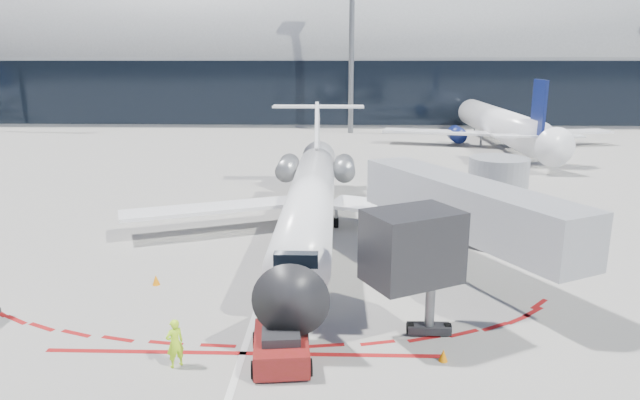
{
  "coord_description": "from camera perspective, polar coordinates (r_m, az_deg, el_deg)",
  "views": [
    {
      "loc": [
        3.27,
        -29.49,
        10.14
      ],
      "look_at": [
        2.37,
        -0.29,
        2.75
      ],
      "focal_mm": 32.0,
      "sensor_mm": 36.0,
      "label": 1
    }
  ],
  "objects": [
    {
      "name": "light_mast_centre",
      "position": [
        77.54,
        3.18,
        15.93
      ],
      "size": [
        0.7,
        0.7,
        25.0
      ],
      "primitive_type": "cylinder",
      "color": "slate",
      "rests_on": "ground"
    },
    {
      "name": "pushback_tug",
      "position": [
        20.07,
        -3.91,
        -14.44
      ],
      "size": [
        2.27,
        4.72,
        1.21
      ],
      "rotation": [
        0.0,
        0.0,
        0.11
      ],
      "color": "#63150E",
      "rests_on": "ground"
    },
    {
      "name": "safety_cone_left",
      "position": [
        27.25,
        -16.08,
        -7.7
      ],
      "size": [
        0.34,
        0.34,
        0.47
      ],
      "primitive_type": "cone",
      "color": "orange",
      "rests_on": "ground"
    },
    {
      "name": "ground",
      "position": [
        31.35,
        -4.32,
        -4.71
      ],
      "size": [
        260.0,
        260.0,
        0.0
      ],
      "primitive_type": "plane",
      "color": "slate",
      "rests_on": "ground"
    },
    {
      "name": "bg_airliner_1",
      "position": [
        69.83,
        17.48,
        9.37
      ],
      "size": [
        31.14,
        32.97,
        10.07
      ],
      "primitive_type": null,
      "color": "white",
      "rests_on": "ground"
    },
    {
      "name": "regional_jet",
      "position": [
        32.93,
        -0.9,
        0.45
      ],
      "size": [
        22.46,
        27.69,
        6.94
      ],
      "color": "white",
      "rests_on": "ground"
    },
    {
      "name": "apron_stop_bar",
      "position": [
        20.9,
        -7.72,
        -14.94
      ],
      "size": [
        14.0,
        0.25,
        0.01
      ],
      "primitive_type": "cube",
      "color": "maroon",
      "rests_on": "ground"
    },
    {
      "name": "terminal_building",
      "position": [
        94.53,
        -0.21,
        13.22
      ],
      "size": [
        150.0,
        24.15,
        24.0
      ],
      "color": "gray",
      "rests_on": "ground"
    },
    {
      "name": "apron_centerline",
      "position": [
        33.24,
        -3.96,
        -3.59
      ],
      "size": [
        0.25,
        40.0,
        0.01
      ],
      "primitive_type": "cube",
      "color": "silver",
      "rests_on": "ground"
    },
    {
      "name": "ramp_worker",
      "position": [
        20.16,
        -14.31,
        -13.7
      ],
      "size": [
        0.74,
        0.72,
        1.71
      ],
      "primitive_type": "imported",
      "rotation": [
        0.0,
        0.0,
        3.85
      ],
      "color": "#B9FE1A",
      "rests_on": "ground"
    },
    {
      "name": "jet_bridge",
      "position": [
        28.18,
        15.1,
        -0.96
      ],
      "size": [
        10.03,
        15.2,
        4.9
      ],
      "color": "#999BA2",
      "rests_on": "ground"
    },
    {
      "name": "safety_cone_right",
      "position": [
        20.61,
        12.22,
        -14.94
      ],
      "size": [
        0.31,
        0.31,
        0.43
      ],
      "primitive_type": "cone",
      "color": "orange",
      "rests_on": "ground"
    }
  ]
}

